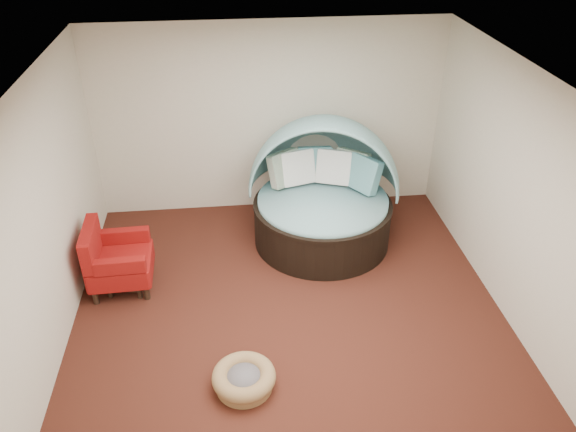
{
  "coord_description": "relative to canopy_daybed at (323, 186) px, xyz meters",
  "views": [
    {
      "loc": [
        -0.57,
        -5.04,
        4.47
      ],
      "look_at": [
        0.06,
        0.6,
        0.94
      ],
      "focal_mm": 35.0,
      "sensor_mm": 36.0,
      "label": 1
    }
  ],
  "objects": [
    {
      "name": "ceiling",
      "position": [
        -0.64,
        -1.51,
        2.0
      ],
      "size": [
        5.0,
        5.0,
        0.0
      ],
      "primitive_type": "plane",
      "rotation": [
        3.14,
        0.0,
        0.0
      ],
      "color": "white",
      "rests_on": "wall_back"
    },
    {
      "name": "wall_left",
      "position": [
        -3.14,
        -1.51,
        0.6
      ],
      "size": [
        0.0,
        5.0,
        5.0
      ],
      "primitive_type": "plane",
      "rotation": [
        1.57,
        0.0,
        1.57
      ],
      "color": "beige",
      "rests_on": "floor"
    },
    {
      "name": "floor",
      "position": [
        -0.64,
        -1.51,
        -0.8
      ],
      "size": [
        5.0,
        5.0,
        0.0
      ],
      "primitive_type": "plane",
      "color": "#441B13",
      "rests_on": "ground"
    },
    {
      "name": "wall_right",
      "position": [
        1.86,
        -1.51,
        0.6
      ],
      "size": [
        0.0,
        5.0,
        5.0
      ],
      "primitive_type": "plane",
      "rotation": [
        1.57,
        0.0,
        -1.57
      ],
      "color": "beige",
      "rests_on": "floor"
    },
    {
      "name": "wall_front",
      "position": [
        -0.64,
        -4.01,
        0.6
      ],
      "size": [
        5.0,
        0.0,
        5.0
      ],
      "primitive_type": "plane",
      "rotation": [
        -1.57,
        0.0,
        0.0
      ],
      "color": "beige",
      "rests_on": "floor"
    },
    {
      "name": "canopy_daybed",
      "position": [
        0.0,
        0.0,
        0.0
      ],
      "size": [
        2.26,
        2.21,
        1.73
      ],
      "rotation": [
        0.0,
        0.0,
        -0.19
      ],
      "color": "black",
      "rests_on": "floor"
    },
    {
      "name": "red_armchair",
      "position": [
        -2.7,
        -0.83,
        -0.39
      ],
      "size": [
        0.78,
        0.78,
        0.88
      ],
      "rotation": [
        0.0,
        0.0,
        0.03
      ],
      "color": "black",
      "rests_on": "floor"
    },
    {
      "name": "side_table",
      "position": [
        -2.57,
        -0.89,
        -0.52
      ],
      "size": [
        0.53,
        0.53,
        0.44
      ],
      "rotation": [
        0.0,
        0.0,
        -0.17
      ],
      "color": "black",
      "rests_on": "floor"
    },
    {
      "name": "wall_back",
      "position": [
        -0.64,
        0.99,
        0.6
      ],
      "size": [
        5.0,
        0.0,
        5.0
      ],
      "primitive_type": "plane",
      "rotation": [
        1.57,
        0.0,
        0.0
      ],
      "color": "beige",
      "rests_on": "floor"
    },
    {
      "name": "pet_basket",
      "position": [
        -1.22,
        -2.63,
        -0.68
      ],
      "size": [
        0.8,
        0.8,
        0.23
      ],
      "rotation": [
        0.0,
        0.0,
        0.27
      ],
      "color": "olive",
      "rests_on": "floor"
    }
  ]
}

